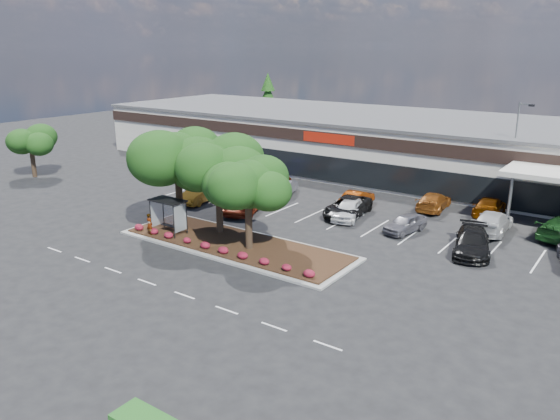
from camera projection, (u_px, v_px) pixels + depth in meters
The scene contains 28 objects.
ground at pixel (220, 270), 35.16m from camera, with size 160.00×160.00×0.00m, color black.
retail_store at pixel (421, 146), 60.75m from camera, with size 80.40×25.20×6.25m.
landscape_island at pixel (235, 244), 39.35m from camera, with size 18.00×6.00×0.26m.
lane_markings at pixel (305, 227), 43.39m from camera, with size 33.12×20.06×0.01m.
shrub_row at pixel (216, 248), 37.60m from camera, with size 17.00×0.80×0.50m, color maroon, non-canonical shape.
bus_shelter at pixel (169, 206), 40.94m from camera, with size 2.75×1.55×2.59m.
island_tree_west at pixel (178, 177), 41.88m from camera, with size 7.20×7.20×7.89m, color #1D3C10, non-canonical shape.
island_tree_mid at pixel (219, 185), 40.58m from camera, with size 6.60×6.60×7.32m, color #1D3C10, non-canonical shape.
island_tree_east at pixel (248, 204), 37.31m from camera, with size 5.80×5.80×6.50m, color #1D3C10, non-canonical shape.
tree_west_far at pixel (32, 152), 59.37m from camera, with size 4.80×4.80×5.61m, color #1D3C10, non-canonical shape.
conifer_north_west at pixel (268, 104), 86.26m from camera, with size 4.40×4.40×10.00m, color #1D3C10.
person_waiting at pixel (150, 224), 40.81m from camera, with size 0.60×0.39×1.64m, color #594C47.
light_pole at pixel (514, 163), 47.34m from camera, with size 1.43×0.50×9.33m.
car_0 at pixel (201, 193), 50.30m from camera, with size 1.79×5.14×1.69m, color brown.
car_1 at pixel (244, 203), 47.33m from camera, with size 2.64×5.73×1.59m, color maroon.
car_2 at pixel (251, 201), 48.11m from camera, with size 1.77×4.39×1.50m, color slate.
car_3 at pixel (348, 207), 46.13m from camera, with size 2.69×5.82×1.62m, color black.
car_4 at pixel (349, 209), 45.39m from camera, with size 1.94×4.82×1.64m, color white.
car_5 at pixel (405, 223), 42.11m from camera, with size 1.67×4.16×1.42m, color slate.
car_6 at pixel (471, 244), 37.67m from camera, with size 2.12×5.21×1.51m, color black.
car_7 at pixel (473, 242), 37.92m from camera, with size 2.24×5.51×1.60m, color black.
car_9 at pixel (271, 175), 57.86m from camera, with size 1.62×4.64×1.53m, color navy.
car_10 at pixel (267, 181), 54.63m from camera, with size 2.85×6.19×1.72m, color #65280C.
car_11 at pixel (285, 187), 52.89m from camera, with size 1.55×4.45×1.47m, color slate.
car_12 at pixel (357, 198), 48.94m from camera, with size 1.55×4.45×1.47m, color #7A2A03.
car_13 at pixel (434, 201), 47.93m from camera, with size 2.12×5.23×1.52m, color brown.
car_14 at pixel (490, 206), 46.38m from camera, with size 2.18×5.36×1.56m, color #6D3002.
car_15 at pixel (492, 222), 42.14m from camera, with size 2.31×5.68×1.65m, color #BABABA.
Camera 1 is at (21.93, -24.36, 13.85)m, focal length 35.00 mm.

